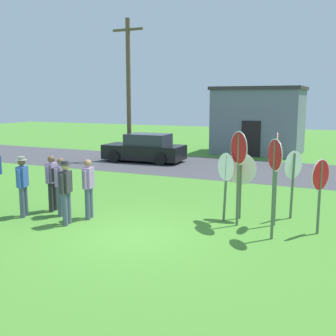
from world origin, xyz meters
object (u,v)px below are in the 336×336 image
at_px(stop_sign_rear_left, 226,175).
at_px(stop_sign_rear_right, 277,163).
at_px(stop_sign_center_cluster, 320,183).
at_px(person_near_signs, 89,186).
at_px(stop_sign_nearest, 241,174).
at_px(stop_sign_low_front, 238,161).
at_px(stop_sign_tallest, 293,173).
at_px(parked_car_on_street, 145,149).
at_px(person_in_dark_shirt, 23,183).
at_px(person_in_teal, 61,182).
at_px(utility_pole, 129,87).
at_px(stop_sign_leaning_left, 274,171).
at_px(person_on_left, 66,189).
at_px(person_in_blue, 52,180).

height_order(stop_sign_rear_left, stop_sign_rear_right, stop_sign_rear_right).
relative_size(stop_sign_center_cluster, person_near_signs, 1.12).
height_order(stop_sign_center_cluster, person_near_signs, stop_sign_center_cluster).
height_order(stop_sign_nearest, stop_sign_rear_right, stop_sign_rear_right).
relative_size(stop_sign_nearest, stop_sign_rear_left, 0.99).
height_order(stop_sign_low_front, stop_sign_tallest, stop_sign_low_front).
relative_size(parked_car_on_street, stop_sign_rear_left, 2.31).
distance_m(stop_sign_low_front, stop_sign_rear_left, 0.69).
height_order(stop_sign_low_front, stop_sign_center_cluster, stop_sign_low_front).
bearing_deg(stop_sign_low_front, person_in_dark_shirt, -163.56).
bearing_deg(person_in_teal, person_near_signs, 4.93).
distance_m(utility_pole, stop_sign_leaning_left, 14.48).
relative_size(person_near_signs, person_on_left, 0.97).
distance_m(stop_sign_nearest, person_in_dark_shirt, 6.17).
height_order(person_in_dark_shirt, person_on_left, same).
bearing_deg(stop_sign_leaning_left, parked_car_on_street, 131.19).
bearing_deg(utility_pole, person_on_left, -67.89).
xyz_separation_m(utility_pole, stop_sign_rear_left, (8.41, -9.34, -2.69)).
bearing_deg(stop_sign_nearest, utility_pole, 134.29).
xyz_separation_m(parked_car_on_street, stop_sign_rear_right, (8.52, -8.78, 1.00)).
bearing_deg(stop_sign_leaning_left, stop_sign_nearest, 129.83).
xyz_separation_m(stop_sign_nearest, stop_sign_rear_right, (1.02, -0.27, 0.42)).
xyz_separation_m(person_in_dark_shirt, person_near_signs, (1.82, 0.62, -0.03)).
bearing_deg(stop_sign_low_front, person_on_left, -156.38).
relative_size(stop_sign_leaning_left, person_on_left, 1.40).
relative_size(stop_sign_rear_left, person_in_dark_shirt, 1.09).
bearing_deg(person_in_blue, stop_sign_tallest, 18.17).
bearing_deg(person_near_signs, stop_sign_rear_left, 21.11).
xyz_separation_m(parked_car_on_street, stop_sign_low_front, (7.62, -9.20, 1.07)).
bearing_deg(person_in_teal, stop_sign_low_front, 13.47).
xyz_separation_m(utility_pole, stop_sign_nearest, (8.71, -8.93, -2.71)).
height_order(stop_sign_leaning_left, stop_sign_tallest, stop_sign_leaning_left).
xyz_separation_m(stop_sign_rear_left, stop_sign_tallest, (1.63, 1.02, 0.02)).
bearing_deg(parked_car_on_street, person_in_blue, -77.77).
bearing_deg(person_in_teal, stop_sign_center_cluster, 11.00).
xyz_separation_m(parked_car_on_street, stop_sign_center_cluster, (9.65, -9.03, 0.60)).
xyz_separation_m(utility_pole, person_in_teal, (3.95, -10.79, -3.00)).
height_order(stop_sign_leaning_left, stop_sign_center_cluster, stop_sign_leaning_left).
relative_size(utility_pole, stop_sign_low_front, 3.01).
bearing_deg(utility_pole, stop_sign_leaning_left, -46.28).
relative_size(person_in_teal, person_on_left, 0.97).
xyz_separation_m(stop_sign_nearest, person_in_blue, (-5.32, -1.57, -0.32)).
relative_size(stop_sign_low_front, person_near_signs, 1.49).
height_order(stop_sign_nearest, stop_sign_center_cluster, stop_sign_center_cluster).
height_order(stop_sign_rear_right, person_in_teal, stop_sign_rear_right).
bearing_deg(person_in_teal, stop_sign_tallest, 22.09).
bearing_deg(person_on_left, stop_sign_nearest, 31.76).
relative_size(stop_sign_leaning_left, stop_sign_tallest, 1.26).
bearing_deg(stop_sign_center_cluster, stop_sign_rear_right, 167.63).
distance_m(stop_sign_rear_left, person_in_blue, 5.16).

